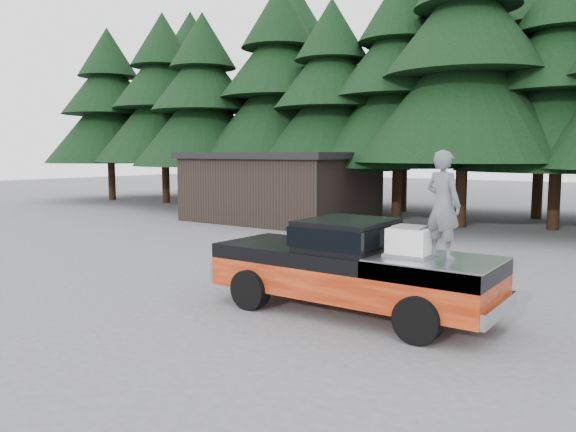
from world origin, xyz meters
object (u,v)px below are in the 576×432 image
Objects in this scene: pickup_truck at (351,281)px; air_compressor at (410,243)px; utility_building at (281,186)px; man_on_bed at (443,205)px.

air_compressor is at bearing -4.72° from pickup_truck.
utility_building reaches higher than air_compressor.
utility_building is (-10.65, 12.08, 1.00)m from pickup_truck.
pickup_truck is at bearing -48.60° from utility_building.
air_compressor is (1.30, -0.11, 0.92)m from pickup_truck.
man_on_bed is (1.85, 0.08, 1.66)m from pickup_truck.
utility_building is at bearing 132.33° from air_compressor.
pickup_truck is 0.71× the size of utility_building.
man_on_bed reaches higher than air_compressor.
man_on_bed reaches higher than utility_building.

